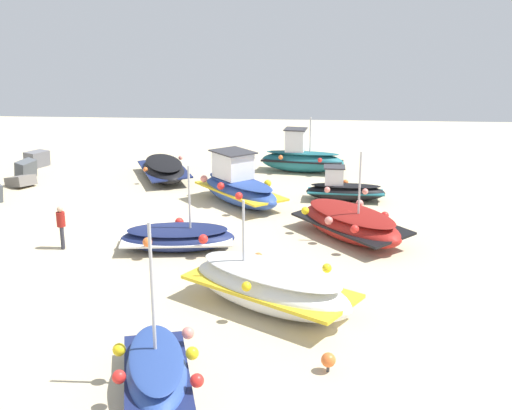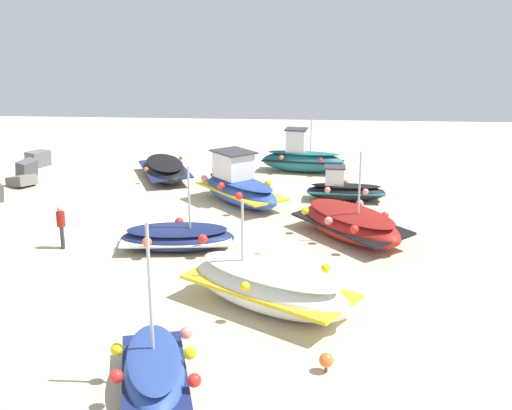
{
  "view_description": "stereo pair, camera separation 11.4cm",
  "coord_description": "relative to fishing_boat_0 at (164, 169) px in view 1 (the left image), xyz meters",
  "views": [
    {
      "loc": [
        -24.58,
        -5.57,
        8.52
      ],
      "look_at": [
        0.57,
        -3.75,
        0.9
      ],
      "focal_mm": 44.75,
      "sensor_mm": 36.0,
      "label": 1
    },
    {
      "loc": [
        -24.57,
        -5.69,
        8.52
      ],
      "look_at": [
        0.57,
        -3.75,
        0.9
      ],
      "focal_mm": 44.75,
      "sensor_mm": 36.0,
      "label": 2
    }
  ],
  "objects": [
    {
      "name": "fishing_boat_5",
      "position": [
        1.98,
        -7.34,
        0.27
      ],
      "size": [
        2.25,
        4.79,
        3.14
      ],
      "rotation": [
        0.0,
        0.0,
        1.43
      ],
      "color": "#1E6670",
      "rests_on": "ground_plane"
    },
    {
      "name": "mooring_buoy_0",
      "position": [
        -18.71,
        -8.09,
        -0.19
      ],
      "size": [
        0.37,
        0.37,
        0.51
      ],
      "color": "#3F3F42",
      "rests_on": "ground_plane"
    },
    {
      "name": "fishing_boat_0",
      "position": [
        0.0,
        0.0,
        0.0
      ],
      "size": [
        5.56,
        3.88,
        1.04
      ],
      "rotation": [
        0.0,
        0.0,
        3.53
      ],
      "color": "black",
      "rests_on": "ground_plane"
    },
    {
      "name": "fishing_boat_1",
      "position": [
        -15.29,
        -6.46,
        0.21
      ],
      "size": [
        4.67,
        5.7,
        3.23
      ],
      "rotation": [
        0.0,
        0.0,
        4.14
      ],
      "color": "white",
      "rests_on": "ground_plane"
    },
    {
      "name": "fishing_boat_7",
      "position": [
        -8.84,
        -9.3,
        0.11
      ],
      "size": [
        5.31,
        4.82,
        3.63
      ],
      "rotation": [
        0.0,
        0.0,
        0.67
      ],
      "color": "maroon",
      "rests_on": "ground_plane"
    },
    {
      "name": "ground_plane",
      "position": [
        -8.14,
        -1.74,
        -0.51
      ],
      "size": [
        56.47,
        56.47,
        0.0
      ],
      "primitive_type": "plane",
      "color": "beige"
    },
    {
      "name": "person_walking",
      "position": [
        -10.77,
        1.57,
        0.44
      ],
      "size": [
        0.32,
        0.32,
        1.65
      ],
      "rotation": [
        0.0,
        0.0,
        1.88
      ],
      "color": "#2D2D38",
      "rests_on": "ground_plane"
    },
    {
      "name": "fishing_boat_2",
      "position": [
        -10.5,
        -2.76,
        -0.06
      ],
      "size": [
        2.5,
        4.46,
        3.24
      ],
      "rotation": [
        0.0,
        0.0,
        1.69
      ],
      "color": "navy",
      "rests_on": "ground_plane"
    },
    {
      "name": "fishing_boat_4",
      "position": [
        -19.86,
        -4.07,
        0.03
      ],
      "size": [
        3.97,
        2.43,
        4.09
      ],
      "rotation": [
        0.0,
        0.0,
        3.41
      ],
      "color": "#2D4C9E",
      "rests_on": "ground_plane"
    },
    {
      "name": "fishing_boat_3",
      "position": [
        -3.53,
        -9.38,
        0.01
      ],
      "size": [
        1.84,
        3.77,
        1.68
      ],
      "rotation": [
        0.0,
        0.0,
        1.53
      ],
      "color": "black",
      "rests_on": "ground_plane"
    },
    {
      "name": "fishing_boat_6",
      "position": [
        -4.4,
        -4.46,
        0.32
      ],
      "size": [
        5.14,
        4.74,
        2.43
      ],
      "rotation": [
        0.0,
        0.0,
        0.7
      ],
      "color": "#2D4C9E",
      "rests_on": "ground_plane"
    }
  ]
}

